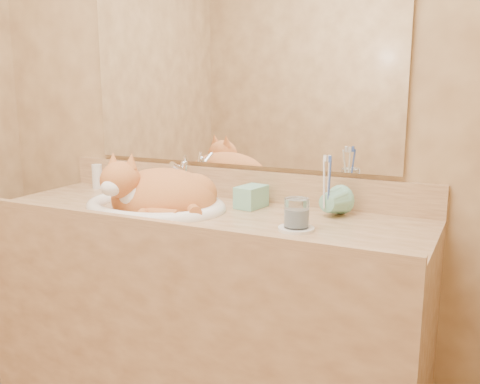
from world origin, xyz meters
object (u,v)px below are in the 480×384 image
at_px(sink_basin, 155,186).
at_px(soap_dispenser, 242,186).
at_px(vanity_counter, 204,322).
at_px(cat, 157,192).
at_px(water_glass, 297,213).
at_px(toothbrush_cup, 326,205).

distance_m(sink_basin, soap_dispenser, 0.32).
relative_size(vanity_counter, soap_dispenser, 8.77).
xyz_separation_m(cat, water_glass, (0.56, -0.05, -0.01)).
height_order(cat, water_glass, cat).
bearing_deg(cat, sink_basin, 139.49).
relative_size(sink_basin, cat, 1.32).
relative_size(toothbrush_cup, water_glass, 1.14).
xyz_separation_m(vanity_counter, water_glass, (0.38, -0.08, 0.48)).
bearing_deg(cat, vanity_counter, -1.55).
bearing_deg(vanity_counter, cat, -170.38).
distance_m(sink_basin, water_glass, 0.58).
distance_m(vanity_counter, toothbrush_cup, 0.65).
xyz_separation_m(vanity_counter, cat, (-0.17, -0.03, 0.49)).
xyz_separation_m(soap_dispenser, toothbrush_cup, (0.31, 0.02, -0.04)).
height_order(cat, soap_dispenser, soap_dispenser).
height_order(vanity_counter, cat, cat).
distance_m(cat, water_glass, 0.56).
bearing_deg(soap_dispenser, cat, -148.45).
height_order(soap_dispenser, water_glass, soap_dispenser).
bearing_deg(cat, toothbrush_cup, 1.73).
height_order(sink_basin, water_glass, sink_basin).
height_order(vanity_counter, sink_basin, sink_basin).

